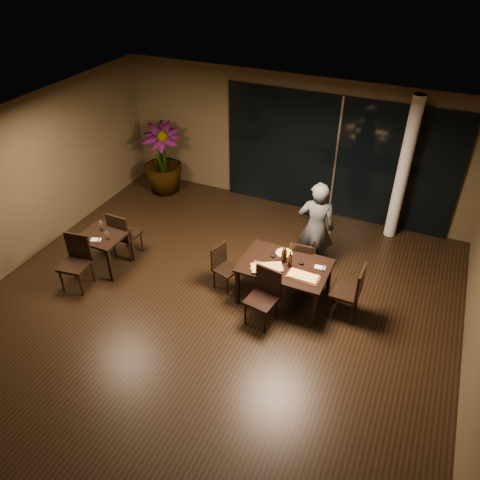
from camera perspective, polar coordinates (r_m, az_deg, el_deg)
name	(u,v)px	position (r m, az deg, el deg)	size (l,w,h in m)	color
ground	(212,310)	(8.19, -3.38, -8.56)	(8.00, 8.00, 0.00)	black
wall_back	(293,143)	(10.54, 6.52, 11.68)	(8.00, 0.10, 3.00)	#463B25
wall_front	(3,475)	(5.16, -26.88, -24.22)	(8.00, 0.10, 3.00)	#463B25
wall_left	(13,188)	(9.59, -25.97, 5.72)	(0.10, 8.00, 3.00)	#463B25
ceiling	(205,148)	(6.49, -4.30, 11.12)	(8.00, 8.00, 0.04)	silver
window_panel	(336,159)	(10.29, 11.65, 9.67)	(5.00, 0.06, 2.70)	black
column	(403,171)	(9.79, 19.28, 7.99)	(0.24, 0.24, 3.00)	silver
main_table	(285,268)	(8.01, 5.46, -3.44)	(1.50, 1.00, 0.75)	black
side_table	(104,240)	(9.12, -16.23, 0.06)	(0.80, 0.80, 0.75)	black
chair_main_far	(301,260)	(8.53, 7.42, -2.39)	(0.45, 0.45, 0.90)	black
chair_main_near	(264,293)	(7.67, 2.99, -6.52)	(0.53, 0.53, 1.00)	black
chair_main_left	(223,265)	(8.39, -2.05, -3.02)	(0.49, 0.49, 0.85)	black
chair_main_right	(351,289)	(7.93, 13.42, -5.87)	(0.48, 0.48, 1.02)	black
chair_side_far	(123,233)	(9.32, -14.09, 0.86)	(0.48, 0.48, 1.02)	black
chair_side_near	(76,259)	(8.86, -19.31, -2.15)	(0.54, 0.54, 1.03)	black
diner	(316,228)	(8.64, 9.23, 1.45)	(0.63, 0.42, 1.85)	#2C2E31
potted_plant	(162,159)	(11.42, -9.46, 9.70)	(0.92, 0.92, 1.68)	#1F4E1A
pizza_board_left	(267,268)	(7.86, 3.28, -3.47)	(0.53, 0.26, 0.01)	#4E2F19
pizza_board_right	(303,277)	(7.74, 7.70, -4.48)	(0.53, 0.27, 0.01)	#4D2C19
oblong_pizza_left	(267,268)	(7.85, 3.28, -3.38)	(0.51, 0.24, 0.02)	#681A09
oblong_pizza_right	(303,276)	(7.73, 7.71, -4.39)	(0.46, 0.21, 0.02)	#681609
round_pizza	(284,253)	(8.22, 5.39, -1.59)	(0.28, 0.28, 0.01)	#BC3714
bottle_a	(283,255)	(7.93, 5.28, -1.86)	(0.06, 0.06, 0.29)	black
bottle_b	(290,259)	(7.85, 6.12, -2.32)	(0.07, 0.07, 0.31)	black
bottle_c	(285,254)	(7.95, 5.51, -1.74)	(0.07, 0.07, 0.31)	black
tumbler_left	(273,255)	(8.09, 4.07, -1.87)	(0.07, 0.07, 0.09)	white
tumbler_right	(301,262)	(7.98, 7.50, -2.67)	(0.08, 0.08, 0.09)	white
napkin_near	(313,277)	(7.76, 8.91, -4.47)	(0.18, 0.10, 0.01)	white
napkin_far	(320,267)	(7.98, 9.73, -3.32)	(0.18, 0.10, 0.01)	silver
wine_glass_a	(101,226)	(9.11, -16.58, 1.67)	(0.09, 0.09, 0.20)	white
wine_glass_b	(107,235)	(8.84, -15.89, 0.57)	(0.07, 0.07, 0.17)	white
side_napkin	(96,240)	(8.91, -17.17, 0.03)	(0.18, 0.11, 0.01)	white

